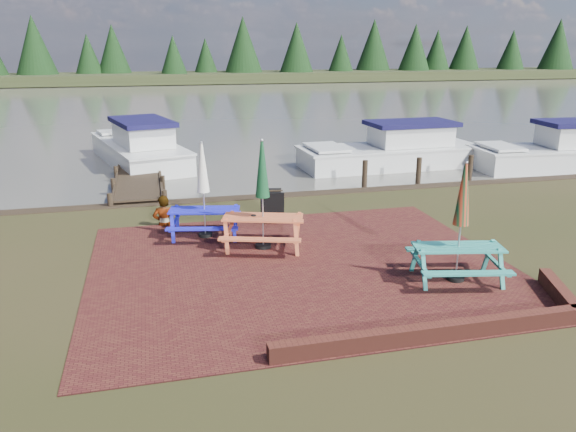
# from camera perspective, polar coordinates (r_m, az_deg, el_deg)

# --- Properties ---
(ground) EXTENTS (120.00, 120.00, 0.00)m
(ground) POSITION_cam_1_polar(r_m,az_deg,el_deg) (11.41, 2.66, -7.06)
(ground) COLOR black
(ground) RESTS_ON ground
(paving) EXTENTS (9.00, 7.50, 0.02)m
(paving) POSITION_cam_1_polar(r_m,az_deg,el_deg) (12.29, 1.34, -5.17)
(paving) COLOR #3C1413
(paving) RESTS_ON ground
(brick_wall) EXTENTS (6.21, 1.79, 0.30)m
(brick_wall) POSITION_cam_1_polar(r_m,az_deg,el_deg) (10.20, 18.52, -10.15)
(brick_wall) COLOR #4C1E16
(brick_wall) RESTS_ON ground
(water) EXTENTS (120.00, 60.00, 0.02)m
(water) POSITION_cam_1_polar(r_m,az_deg,el_deg) (47.30, -10.35, 11.15)
(water) COLOR #4D4A42
(water) RESTS_ON ground
(far_treeline) EXTENTS (120.00, 10.00, 8.10)m
(far_treeline) POSITION_cam_1_polar(r_m,az_deg,el_deg) (76.05, -12.05, 15.68)
(far_treeline) COLOR black
(far_treeline) RESTS_ON ground
(picnic_table_teal) EXTENTS (2.08, 1.92, 2.48)m
(picnic_table_teal) POSITION_cam_1_polar(r_m,az_deg,el_deg) (11.81, 16.98, -2.43)
(picnic_table_teal) COLOR teal
(picnic_table_teal) RESTS_ON ground
(picnic_table_red) EXTENTS (2.28, 2.14, 2.59)m
(picnic_table_red) POSITION_cam_1_polar(r_m,az_deg,el_deg) (13.13, -2.58, 0.44)
(picnic_table_red) COLOR #CA5C34
(picnic_table_red) RESTS_ON ground
(picnic_table_blue) EXTENTS (2.01, 1.86, 2.40)m
(picnic_table_blue) POSITION_cam_1_polar(r_m,az_deg,el_deg) (14.07, -8.51, 1.13)
(picnic_table_blue) COLOR #191ABF
(picnic_table_blue) RESTS_ON ground
(chalkboard) EXTENTS (0.60, 0.62, 0.92)m
(chalkboard) POSITION_cam_1_polar(r_m,az_deg,el_deg) (15.10, -1.62, 0.98)
(chalkboard) COLOR black
(chalkboard) RESTS_ON ground
(jetty) EXTENTS (1.76, 9.08, 1.00)m
(jetty) POSITION_cam_1_polar(r_m,az_deg,el_deg) (21.74, -14.90, 4.42)
(jetty) COLOR black
(jetty) RESTS_ON ground
(boat_jetty) EXTENTS (4.34, 7.81, 2.15)m
(boat_jetty) POSITION_cam_1_polar(r_m,az_deg,el_deg) (24.47, -14.83, 6.58)
(boat_jetty) COLOR beige
(boat_jetty) RESTS_ON ground
(boat_near) EXTENTS (7.55, 2.84, 2.02)m
(boat_near) POSITION_cam_1_polar(r_m,az_deg,el_deg) (23.57, 10.71, 6.37)
(boat_near) COLOR beige
(boat_near) RESTS_ON ground
(boat_far) EXTENTS (6.99, 2.94, 2.13)m
(boat_far) POSITION_cam_1_polar(r_m,az_deg,el_deg) (25.27, 26.00, 5.73)
(boat_far) COLOR beige
(boat_far) RESTS_ON ground
(person) EXTENTS (0.65, 0.47, 1.64)m
(person) POSITION_cam_1_polar(r_m,az_deg,el_deg) (15.17, -12.62, 1.99)
(person) COLOR gray
(person) RESTS_ON ground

